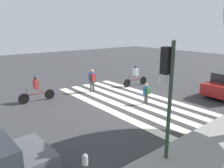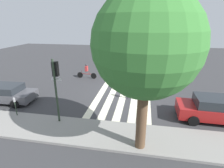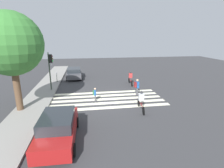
{
  "view_description": "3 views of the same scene",
  "coord_description": "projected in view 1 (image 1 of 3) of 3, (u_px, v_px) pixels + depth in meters",
  "views": [
    {
      "loc": [
        8.85,
        9.42,
        4.33
      ],
      "look_at": [
        0.96,
        -0.37,
        1.12
      ],
      "focal_mm": 35.0,
      "sensor_mm": 36.0,
      "label": 1
    },
    {
      "loc": [
        -1.45,
        14.14,
        5.95
      ],
      "look_at": [
        0.97,
        0.65,
        0.96
      ],
      "focal_mm": 28.0,
      "sensor_mm": 36.0,
      "label": 2
    },
    {
      "loc": [
        -14.88,
        1.93,
        5.63
      ],
      "look_at": [
        0.41,
        -0.46,
        1.3
      ],
      "focal_mm": 28.0,
      "sensor_mm": 36.0,
      "label": 3
    }
  ],
  "objects": [
    {
      "name": "cyclist_near_curb",
      "position": [
        136.0,
        75.0,
        16.75
      ],
      "size": [
        2.26,
        0.42,
        1.59
      ],
      "rotation": [
        0.0,
        0.0,
        -0.08
      ],
      "color": "black",
      "rests_on": "ground_plane"
    },
    {
      "name": "pedestrian_adult_blue_shirt",
      "position": [
        147.0,
        92.0,
        12.72
      ],
      "size": [
        0.36,
        0.31,
        1.24
      ],
      "rotation": [
        0.0,
        0.0,
        3.01
      ],
      "color": "#4C4C51",
      "rests_on": "ground_plane"
    },
    {
      "name": "pedestrian_adult_tall_backpack",
      "position": [
        92.0,
        79.0,
        15.13
      ],
      "size": [
        0.47,
        0.41,
        1.6
      ],
      "rotation": [
        0.0,
        0.0,
        3.29
      ],
      "color": "#4C4C51",
      "rests_on": "ground_plane"
    },
    {
      "name": "traffic_light",
      "position": [
        168.0,
        79.0,
        6.75
      ],
      "size": [
        0.6,
        0.5,
        4.0
      ],
      "color": "#283828",
      "rests_on": "ground_plane"
    },
    {
      "name": "ground_plane",
      "position": [
        128.0,
        100.0,
        13.56
      ],
      "size": [
        60.0,
        60.0,
        0.0
      ],
      "primitive_type": "plane",
      "color": "#38383A"
    },
    {
      "name": "parking_meter",
      "position": [
        85.0,
        167.0,
        5.35
      ],
      "size": [
        0.15,
        0.15,
        1.39
      ],
      "color": "#283828",
      "rests_on": "ground_plane"
    },
    {
      "name": "crosswalk_stripes",
      "position": [
        128.0,
        100.0,
        13.56
      ],
      "size": [
        4.44,
        10.0,
        0.01
      ],
      "color": "#F2EDCC",
      "rests_on": "ground_plane"
    },
    {
      "name": "cyclist_mid_street",
      "position": [
        36.0,
        88.0,
        13.11
      ],
      "size": [
        2.2,
        0.41,
        1.59
      ],
      "rotation": [
        0.0,
        0.0,
        -0.05
      ],
      "color": "black",
      "rests_on": "ground_plane"
    }
  ]
}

